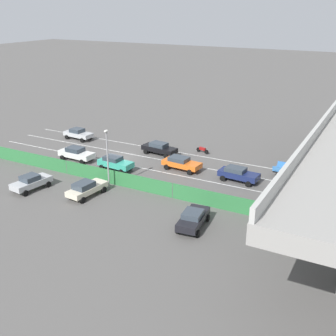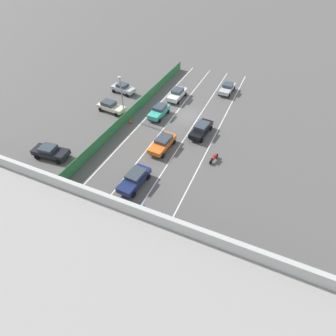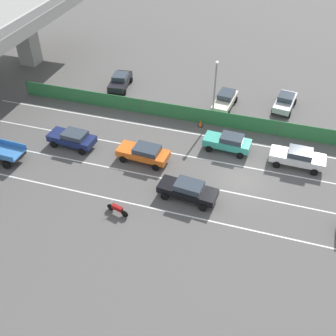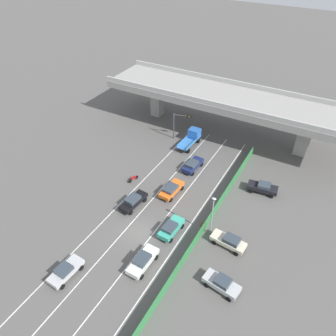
# 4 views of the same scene
# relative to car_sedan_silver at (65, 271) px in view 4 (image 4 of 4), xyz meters

# --- Properties ---
(ground_plane) EXTENTS (300.00, 300.00, 0.00)m
(ground_plane) POSITION_rel_car_sedan_silver_xyz_m (3.70, 9.85, -0.87)
(ground_plane) COLOR #565451
(lane_line_left_edge) EXTENTS (0.14, 45.19, 0.01)m
(lane_line_left_edge) POSITION_rel_car_sedan_silver_xyz_m (-1.67, 14.44, -0.86)
(lane_line_left_edge) COLOR silver
(lane_line_left_edge) RESTS_ON ground
(lane_line_mid_left) EXTENTS (0.14, 45.19, 0.01)m
(lane_line_mid_left) POSITION_rel_car_sedan_silver_xyz_m (1.91, 14.44, -0.86)
(lane_line_mid_left) COLOR silver
(lane_line_mid_left) RESTS_ON ground
(lane_line_mid_right) EXTENTS (0.14, 45.19, 0.01)m
(lane_line_mid_right) POSITION_rel_car_sedan_silver_xyz_m (5.50, 14.44, -0.86)
(lane_line_mid_right) COLOR silver
(lane_line_mid_right) RESTS_ON ground
(lane_line_right_edge) EXTENTS (0.14, 45.19, 0.01)m
(lane_line_right_edge) POSITION_rel_car_sedan_silver_xyz_m (9.08, 14.44, -0.86)
(lane_line_right_edge) COLOR silver
(lane_line_right_edge) RESTS_ON ground
(elevated_overpass) EXTENTS (45.73, 10.63, 8.64)m
(elevated_overpass) POSITION_rel_car_sedan_silver_xyz_m (3.70, 39.04, 5.97)
(elevated_overpass) COLOR gray
(elevated_overpass) RESTS_ON ground
(green_fence) EXTENTS (0.10, 41.29, 1.63)m
(green_fence) POSITION_rel_car_sedan_silver_xyz_m (11.17, 14.44, -0.05)
(green_fence) COLOR #2D753D
(green_fence) RESTS_ON ground
(car_sedan_silver) EXTENTS (2.21, 4.47, 1.57)m
(car_sedan_silver) POSITION_rel_car_sedan_silver_xyz_m (0.00, 0.00, 0.00)
(car_sedan_silver) COLOR #B7BABC
(car_sedan_silver) RESTS_ON ground
(car_taxi_orange) EXTENTS (2.30, 4.71, 1.53)m
(car_taxi_orange) POSITION_rel_car_sedan_silver_xyz_m (3.76, 18.54, 0.01)
(car_taxi_orange) COLOR orange
(car_taxi_orange) RESTS_ON ground
(car_taxi_teal) EXTENTS (2.12, 4.33, 1.63)m
(car_taxi_teal) POSITION_rel_car_sedan_silver_xyz_m (7.47, 11.73, 0.05)
(car_taxi_teal) COLOR teal
(car_taxi_teal) RESTS_ON ground
(car_sedan_white) EXTENTS (2.06, 4.71, 1.67)m
(car_sedan_white) POSITION_rel_car_sedan_silver_xyz_m (7.05, 5.54, 0.05)
(car_sedan_white) COLOR white
(car_sedan_white) RESTS_ON ground
(car_sedan_black) EXTENTS (2.29, 4.83, 1.59)m
(car_sedan_black) POSITION_rel_car_sedan_silver_xyz_m (0.24, 13.60, 0.02)
(car_sedan_black) COLOR black
(car_sedan_black) RESTS_ON ground
(car_sedan_navy) EXTENTS (2.24, 4.53, 1.55)m
(car_sedan_navy) POSITION_rel_car_sedan_silver_xyz_m (3.89, 25.61, 0.02)
(car_sedan_navy) COLOR navy
(car_sedan_navy) RESTS_ON ground
(flatbed_truck_blue) EXTENTS (2.43, 5.73, 2.57)m
(flatbed_truck_blue) POSITION_rel_car_sedan_silver_xyz_m (0.33, 32.58, 0.45)
(flatbed_truck_blue) COLOR black
(flatbed_truck_blue) RESTS_ON ground
(motorcycle) EXTENTS (0.74, 1.91, 0.93)m
(motorcycle) POSITION_rel_car_sedan_silver_xyz_m (-2.97, 18.30, -0.41)
(motorcycle) COLOR black
(motorcycle) RESTS_ON ground
(parked_wagon_silver) EXTENTS (4.43, 2.44, 1.64)m
(parked_wagon_silver) POSITION_rel_car_sedan_silver_xyz_m (16.39, 7.32, 0.02)
(parked_wagon_silver) COLOR #B2B5B7
(parked_wagon_silver) RESTS_ON ground
(parked_sedan_cream) EXTENTS (4.64, 2.29, 1.62)m
(parked_sedan_cream) POSITION_rel_car_sedan_silver_xyz_m (14.92, 13.42, 0.02)
(parked_sedan_cream) COLOR beige
(parked_sedan_cream) RESTS_ON ground
(parked_sedan_dark) EXTENTS (4.62, 2.43, 1.60)m
(parked_sedan_dark) POSITION_rel_car_sedan_silver_xyz_m (15.62, 25.68, 0.02)
(parked_sedan_dark) COLOR black
(parked_sedan_dark) RESTS_ON ground
(traffic_light) EXTENTS (3.34, 1.07, 5.32)m
(traffic_light) POSITION_rel_car_sedan_silver_xyz_m (-2.30, 32.76, 2.92)
(traffic_light) COLOR #47474C
(traffic_light) RESTS_ON ground
(street_lamp) EXTENTS (0.60, 0.36, 6.38)m
(street_lamp) POSITION_rel_car_sedan_silver_xyz_m (12.06, 14.15, 3.06)
(street_lamp) COLOR gray
(street_lamp) RESTS_ON ground
(traffic_cone) EXTENTS (0.47, 0.47, 0.74)m
(traffic_cone) POSITION_rel_car_sedan_silver_xyz_m (10.54, 15.03, -0.52)
(traffic_cone) COLOR orange
(traffic_cone) RESTS_ON ground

